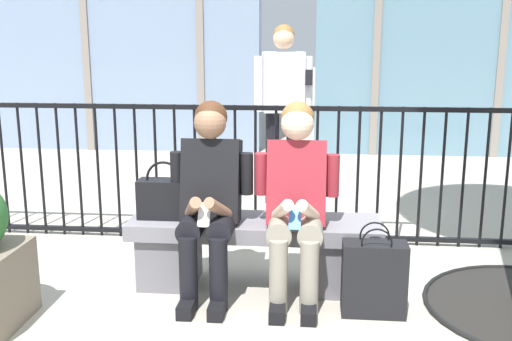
{
  "coord_description": "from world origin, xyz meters",
  "views": [
    {
      "loc": [
        0.35,
        -3.62,
        1.58
      ],
      "look_at": [
        0.0,
        0.1,
        0.75
      ],
      "focal_mm": 41.7,
      "sensor_mm": 36.0,
      "label": 1
    }
  ],
  "objects_px": {
    "stone_bench": "(255,246)",
    "handbag_on_bench": "(165,198)",
    "bystander_at_railing": "(283,101)",
    "seated_person_with_phone": "(209,193)",
    "seated_person_companion": "(296,196)",
    "shopping_bag": "(374,278)"
  },
  "relations": [
    {
      "from": "stone_bench",
      "to": "handbag_on_bench",
      "type": "bearing_deg",
      "value": -179.01
    },
    {
      "from": "bystander_at_railing",
      "to": "seated_person_with_phone",
      "type": "bearing_deg",
      "value": -99.13
    },
    {
      "from": "seated_person_companion",
      "to": "handbag_on_bench",
      "type": "xyz_separation_m",
      "value": [
        -0.85,
        0.12,
        -0.07
      ]
    },
    {
      "from": "seated_person_companion",
      "to": "bystander_at_railing",
      "type": "height_order",
      "value": "bystander_at_railing"
    },
    {
      "from": "seated_person_with_phone",
      "to": "bystander_at_railing",
      "type": "bearing_deg",
      "value": 80.87
    },
    {
      "from": "stone_bench",
      "to": "shopping_bag",
      "type": "relative_size",
      "value": 2.93
    },
    {
      "from": "handbag_on_bench",
      "to": "bystander_at_railing",
      "type": "xyz_separation_m",
      "value": [
        0.66,
        2.02,
        0.42
      ]
    },
    {
      "from": "seated_person_companion",
      "to": "bystander_at_railing",
      "type": "bearing_deg",
      "value": 95.04
    },
    {
      "from": "handbag_on_bench",
      "to": "stone_bench",
      "type": "bearing_deg",
      "value": 0.99
    },
    {
      "from": "stone_bench",
      "to": "seated_person_companion",
      "type": "distance_m",
      "value": 0.48
    },
    {
      "from": "shopping_bag",
      "to": "seated_person_companion",
      "type": "bearing_deg",
      "value": 155.23
    },
    {
      "from": "seated_person_companion",
      "to": "shopping_bag",
      "type": "relative_size",
      "value": 2.22
    },
    {
      "from": "seated_person_with_phone",
      "to": "seated_person_companion",
      "type": "distance_m",
      "value": 0.53
    },
    {
      "from": "seated_person_with_phone",
      "to": "shopping_bag",
      "type": "xyz_separation_m",
      "value": [
        1.0,
        -0.21,
        -0.43
      ]
    },
    {
      "from": "seated_person_with_phone",
      "to": "shopping_bag",
      "type": "distance_m",
      "value": 1.1
    },
    {
      "from": "seated_person_with_phone",
      "to": "bystander_at_railing",
      "type": "distance_m",
      "value": 2.19
    },
    {
      "from": "seated_person_companion",
      "to": "shopping_bag",
      "type": "height_order",
      "value": "seated_person_companion"
    },
    {
      "from": "seated_person_with_phone",
      "to": "handbag_on_bench",
      "type": "height_order",
      "value": "seated_person_with_phone"
    },
    {
      "from": "seated_person_companion",
      "to": "shopping_bag",
      "type": "xyz_separation_m",
      "value": [
        0.46,
        -0.21,
        -0.43
      ]
    },
    {
      "from": "bystander_at_railing",
      "to": "seated_person_companion",
      "type": "bearing_deg",
      "value": -84.96
    },
    {
      "from": "bystander_at_railing",
      "to": "shopping_bag",
      "type": "bearing_deg",
      "value": -74.5
    },
    {
      "from": "seated_person_with_phone",
      "to": "shopping_bag",
      "type": "bearing_deg",
      "value": -12.12
    }
  ]
}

